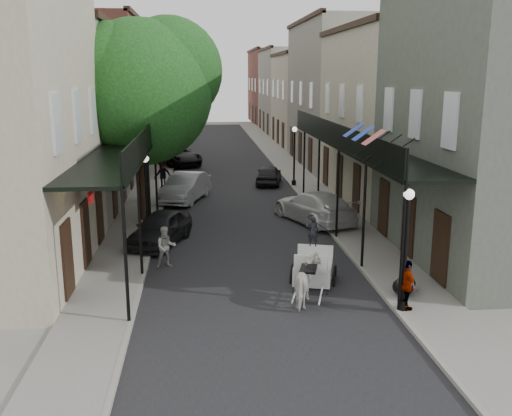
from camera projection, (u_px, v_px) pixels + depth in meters
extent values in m
plane|color=gray|center=(260.00, 294.00, 18.74)|extent=(140.00, 140.00, 0.00)
cube|color=black|center=(228.00, 182.00, 38.12)|extent=(8.00, 90.00, 0.01)
cube|color=gray|center=(153.00, 183.00, 37.62)|extent=(2.20, 90.00, 0.12)
cube|color=gray|center=(302.00, 180.00, 38.59)|extent=(2.20, 90.00, 0.12)
cube|color=#BCB296|center=(114.00, 97.00, 45.78)|extent=(5.00, 80.00, 10.50)
cube|color=gray|center=(325.00, 96.00, 47.43)|extent=(5.00, 80.00, 10.50)
cube|color=black|center=(125.00, 148.00, 24.13)|extent=(2.20, 18.00, 0.12)
cube|color=black|center=(150.00, 136.00, 24.12)|extent=(0.06, 18.00, 1.00)
cylinder|color=black|center=(125.00, 254.00, 15.94)|extent=(0.10, 0.10, 4.00)
cylinder|color=black|center=(149.00, 196.00, 23.69)|extent=(0.10, 0.10, 4.00)
cylinder|color=black|center=(161.00, 166.00, 31.44)|extent=(0.10, 0.10, 4.00)
cube|color=black|center=(356.00, 145.00, 25.09)|extent=(2.20, 18.00, 0.12)
cube|color=black|center=(333.00, 134.00, 24.88)|extent=(0.06, 18.00, 1.00)
cylinder|color=black|center=(403.00, 246.00, 16.71)|extent=(0.10, 0.10, 4.00)
cylinder|color=black|center=(338.00, 192.00, 24.46)|extent=(0.10, 0.10, 4.00)
cylinder|color=black|center=(304.00, 163.00, 32.21)|extent=(0.10, 0.10, 4.00)
cylinder|color=#382619|center=(143.00, 162.00, 27.32)|extent=(0.44, 0.44, 5.60)
sphere|color=#143F14|center=(140.00, 93.00, 26.57)|extent=(6.80, 6.80, 6.80)
sphere|color=#143F14|center=(169.00, 71.00, 27.06)|extent=(5.10, 5.10, 5.10)
cylinder|color=#382619|center=(161.00, 137.00, 40.95)|extent=(0.44, 0.44, 5.04)
sphere|color=#143F14|center=(160.00, 95.00, 40.28)|extent=(6.00, 6.00, 6.00)
sphere|color=#143F14|center=(177.00, 82.00, 40.77)|extent=(4.50, 4.50, 4.50)
cylinder|color=black|center=(402.00, 305.00, 17.14)|extent=(0.28, 0.28, 0.30)
cylinder|color=black|center=(405.00, 256.00, 16.78)|extent=(0.12, 0.12, 3.40)
sphere|color=white|center=(409.00, 194.00, 16.36)|extent=(0.32, 0.32, 0.32)
cylinder|color=black|center=(149.00, 238.00, 24.10)|extent=(0.28, 0.28, 0.30)
cylinder|color=black|center=(147.00, 203.00, 23.75)|extent=(0.12, 0.12, 3.40)
sphere|color=white|center=(145.00, 159.00, 23.32)|extent=(0.32, 0.32, 0.32)
cylinder|color=black|center=(294.00, 183.00, 36.51)|extent=(0.28, 0.28, 0.30)
cylinder|color=black|center=(294.00, 159.00, 36.16)|extent=(0.12, 0.12, 3.40)
sphere|color=white|center=(295.00, 129.00, 35.74)|extent=(0.32, 0.32, 0.32)
imported|color=beige|center=(308.00, 281.00, 17.74)|extent=(1.26, 1.91, 1.48)
torus|color=black|center=(294.00, 260.00, 20.41)|extent=(0.40, 1.14, 1.16)
torus|color=black|center=(336.00, 262.00, 20.15)|extent=(0.40, 1.14, 1.16)
torus|color=black|center=(295.00, 279.00, 19.23)|extent=(0.23, 0.60, 0.60)
torus|color=black|center=(328.00, 281.00, 19.04)|extent=(0.23, 0.60, 0.60)
cube|color=silver|center=(315.00, 252.00, 20.02)|extent=(1.66, 1.91, 0.63)
cube|color=silver|center=(313.00, 248.00, 19.01)|extent=(1.18, 0.78, 0.11)
cube|color=silver|center=(312.00, 242.00, 18.73)|extent=(1.06, 0.39, 0.45)
imported|color=black|center=(313.00, 231.00, 18.88)|extent=(0.42, 0.34, 1.01)
imported|color=#A2A39A|center=(166.00, 247.00, 21.16)|extent=(0.87, 0.75, 1.56)
imported|color=gray|center=(163.00, 174.00, 35.43)|extent=(1.32, 1.10, 1.77)
imported|color=gray|center=(407.00, 285.00, 17.00)|extent=(0.56, 0.97, 1.55)
imported|color=black|center=(160.00, 228.00, 24.01)|extent=(2.95, 4.48, 1.42)
imported|color=#A7A8AC|center=(185.00, 187.00, 32.29)|extent=(3.01, 5.08, 1.58)
imported|color=black|center=(178.00, 155.00, 45.21)|extent=(4.38, 6.14, 1.55)
imported|color=silver|center=(314.00, 207.00, 27.63)|extent=(3.85, 5.69, 1.53)
imported|color=black|center=(269.00, 175.00, 37.25)|extent=(2.23, 4.00, 1.29)
ellipsoid|color=black|center=(403.00, 287.00, 18.21)|extent=(0.66, 0.66, 0.56)
ellipsoid|color=black|center=(407.00, 283.00, 18.68)|extent=(0.58, 0.58, 0.46)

